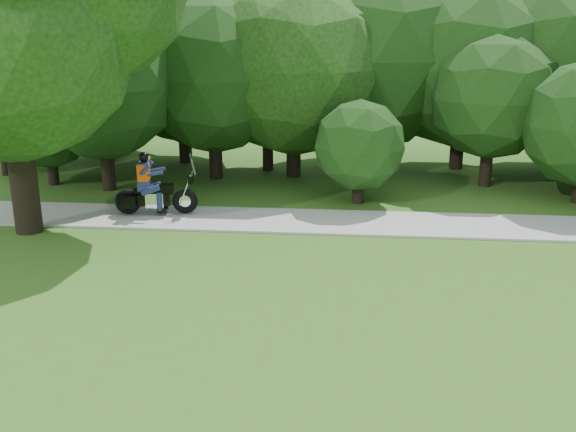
{
  "coord_description": "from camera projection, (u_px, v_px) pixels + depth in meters",
  "views": [
    {
      "loc": [
        -2.28,
        -8.67,
        5.2
      ],
      "look_at": [
        -3.49,
        3.98,
        1.38
      ],
      "focal_mm": 40.0,
      "sensor_mm": 36.0,
      "label": 1
    }
  ],
  "objects": [
    {
      "name": "walkway",
      "position": [
        432.0,
        225.0,
        17.18
      ],
      "size": [
        60.0,
        2.2,
        0.06
      ],
      "primitive_type": "cube",
      "color": "#A6A6A1",
      "rests_on": "ground"
    },
    {
      "name": "tree_line",
      "position": [
        420.0,
        72.0,
        22.46
      ],
      "size": [
        38.56,
        11.3,
        7.53
      ],
      "color": "black",
      "rests_on": "ground"
    },
    {
      "name": "ground",
      "position": [
        495.0,
        387.0,
        9.56
      ],
      "size": [
        100.0,
        100.0,
        0.0
      ],
      "primitive_type": "plane",
      "color": "#40661D",
      "rests_on": "ground"
    },
    {
      "name": "touring_motorcycle",
      "position": [
        151.0,
        192.0,
        17.87
      ],
      "size": [
        2.32,
        0.89,
        1.77
      ],
      "rotation": [
        0.0,
        0.0,
        0.14
      ],
      "color": "black",
      "rests_on": "walkway"
    }
  ]
}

